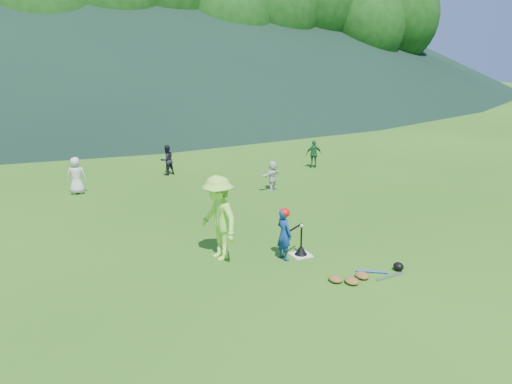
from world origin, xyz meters
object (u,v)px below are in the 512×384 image
Objects in this scene: fielder_d at (272,176)px; equipment_pile at (363,276)px; fielder_c at (314,154)px; home_plate at (301,255)px; batter_child at (284,234)px; fielder_b at (167,160)px; adult_coach at (218,218)px; fielder_a at (76,176)px; batting_tee at (301,250)px.

fielder_d is 7.12m from equipment_pile.
fielder_c is 1.10× the size of fielder_d.
batter_child is (-0.47, -0.02, 0.59)m from home_plate.
equipment_pile is (1.30, -10.64, -0.51)m from fielder_b.
fielder_a is at bearing -171.60° from adult_coach.
adult_coach is at bearing 160.36° from batting_tee.
batting_tee is at bearing -98.67° from batter_child.
home_plate is 0.12m from batting_tee.
home_plate is 0.66× the size of batting_tee.
fielder_c is (6.81, 7.01, -0.42)m from adult_coach.
fielder_b is 1.03× the size of fielder_c.
fielder_b is 10.73m from equipment_pile.
fielder_d is at bearing 70.02° from home_plate.
fielder_c is (5.75, -1.36, -0.02)m from fielder_b.
batting_tee is (0.00, 0.00, 0.12)m from home_plate.
fielder_b is (3.44, 1.30, -0.04)m from fielder_a.
home_plate is at bearing 43.61° from fielder_d.
fielder_a is 3.68m from fielder_b.
fielder_d is (6.12, -2.36, -0.11)m from fielder_a.
fielder_b is at bearing 94.69° from home_plate.
adult_coach is (-1.34, 0.66, 0.38)m from batter_child.
fielder_b is 4.54m from fielder_d.
equipment_pile is (2.37, -2.27, -0.92)m from adult_coach.
adult_coach is 2.89× the size of batting_tee.
batting_tee is (0.74, -9.01, -0.45)m from fielder_b.
fielder_a is (-2.37, 7.06, -0.36)m from adult_coach.
fielder_a is 1.22× the size of fielder_d.
fielder_a is 1.08× the size of fielder_b.
fielder_c reaches higher than fielder_d.
fielder_a is at bearing 2.14° from fielder_b.
batter_child is at bearing 71.83° from fielder_c.
equipment_pile is at bearing 81.75° from fielder_c.
adult_coach is 2.10m from batting_tee.
fielder_a is (-4.18, 7.71, 0.61)m from home_plate.
adult_coach reaches higher than fielder_b.
fielder_b is (-0.27, 9.03, -0.02)m from batter_child.
fielder_d reaches higher than batting_tee.
adult_coach is 1.92× the size of fielder_d.
fielder_a is at bearing 116.92° from equipment_pile.
batter_child reaches higher than fielder_c.
fielder_d is (-3.06, -2.31, -0.05)m from fielder_c.
fielder_a reaches higher than fielder_b.
home_plate is at bearing 109.04° from equipment_pile.
fielder_c is at bearing 56.80° from batting_tee.
home_plate is 9.16m from fielder_c.
equipment_pile is at bearing 35.97° from adult_coach.
equipment_pile is (4.74, -9.34, -0.56)m from fielder_a.
fielder_b is at bearing 94.69° from batting_tee.
home_plate is at bearing 74.14° from fielder_c.
batting_tee is 1.73m from equipment_pile.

